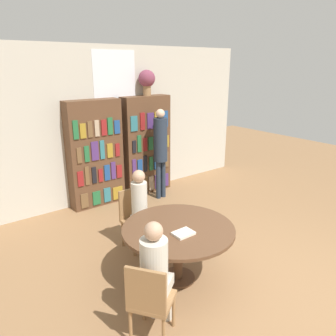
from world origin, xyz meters
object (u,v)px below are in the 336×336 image
Objects in this scene: reading_table at (178,235)px; librarian_standing at (160,145)px; flower_vase at (147,80)px; seated_reader_left at (141,208)px; seated_reader_right at (155,269)px; chair_near_camera at (150,299)px; bookshelf_right at (146,145)px; chair_left_side at (135,215)px; bookshelf_left at (95,154)px.

reading_table is 2.76m from librarian_standing.
seated_reader_left is at bearing -126.41° from flower_vase.
flower_vase is 1.34m from librarian_standing.
flower_vase reaches higher than seated_reader_right.
chair_near_camera is at bearing -123.95° from flower_vase.
seated_reader_left is (0.01, 0.85, 0.05)m from reading_table.
seated_reader_right is at bearing 90.00° from chair_near_camera.
librarian_standing is at bearing 107.52° from seated_reader_right.
seated_reader_right is at bearing -144.46° from reading_table.
bookshelf_right is 2.28× the size of chair_left_side.
chair_near_camera is 0.49× the size of librarian_standing.
bookshelf_left is 1.80m from flower_vase.
bookshelf_right is at bearing 90.65° from librarian_standing.
chair_left_side is at bearing -97.82° from bookshelf_left.
bookshelf_left is 1.64× the size of seated_reader_left.
librarian_standing is at bearing -133.40° from seated_reader_left.
reading_table is at bearing 90.00° from chair_left_side.
bookshelf_left is 2.02m from seated_reader_left.
librarian_standing is (0.01, -0.50, 0.09)m from bookshelf_right.
librarian_standing is (1.42, 1.47, 0.41)m from seated_reader_left.
seated_reader_right is (0.14, 0.10, 0.22)m from chair_near_camera.
seated_reader_right is (-2.16, -3.32, -1.63)m from flower_vase.
bookshelf_right is 0.51m from librarian_standing.
reading_table is at bearing -116.67° from bookshelf_right.
bookshelf_right is at bearing 111.04° from chair_near_camera.
reading_table is at bearing 90.00° from chair_near_camera.
chair_left_side is at bearing 117.00° from chair_near_camera.
bookshelf_right reaches higher than librarian_standing.
chair_near_camera is 0.28m from seated_reader_right.
librarian_standing is (1.17, -0.50, 0.09)m from bookshelf_left.
bookshelf_left reaches higher than librarian_standing.
chair_near_camera is at bearing 63.00° from chair_left_side.
bookshelf_right is 3.18m from reading_table.
bookshelf_left is at bearing 128.49° from seated_reader_right.
bookshelf_left is 1.16m from bookshelf_right.
bookshelf_right reaches higher than seated_reader_left.
librarian_standing is at bearing -94.95° from flower_vase.
bookshelf_left is at bearing 179.98° from bookshelf_right.
chair_near_camera is (-2.26, -3.42, -0.52)m from bookshelf_right.
chair_left_side is 1.70m from seated_reader_right.
flower_vase is at bearing -128.66° from chair_left_side.
reading_table is 0.85m from seated_reader_left.
reading_table is 0.86m from seated_reader_right.
librarian_standing is at bearing 106.69° from chair_near_camera.
bookshelf_right is 4.03× the size of flower_vase.
seated_reader_right reaches higher than chair_left_side.
bookshelf_left is 1.00× the size of bookshelf_right.
flower_vase is at bearing 5.69° from bookshelf_right.
reading_table is (-1.47, -2.83, -1.70)m from flower_vase.
chair_left_side is (-0.25, -1.79, -0.52)m from bookshelf_left.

